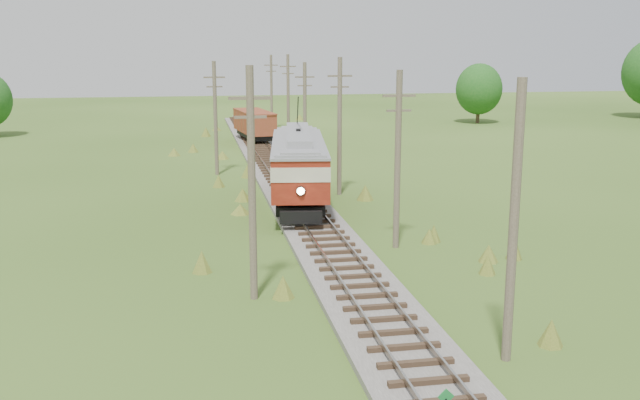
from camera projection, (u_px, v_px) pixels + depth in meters
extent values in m
cube|color=#605B54|center=(286.00, 186.00, 49.75)|extent=(3.60, 96.00, 0.25)
cube|color=#726659|center=(275.00, 181.00, 49.55)|extent=(0.08, 96.00, 0.17)
cube|color=#726659|center=(296.00, 180.00, 49.80)|extent=(0.08, 96.00, 0.17)
cube|color=#2D2116|center=(286.00, 183.00, 49.71)|extent=(2.40, 96.00, 0.16)
cube|color=#1B7C33|center=(446.00, 397.00, 18.32)|extent=(0.45, 0.03, 0.45)
cube|color=black|center=(299.00, 190.00, 43.70)|extent=(4.25, 12.46, 0.50)
cube|color=maroon|center=(299.00, 172.00, 43.46)|extent=(4.85, 13.57, 1.22)
cube|color=beige|center=(298.00, 156.00, 43.25)|extent=(4.89, 13.64, 0.77)
cube|color=black|center=(298.00, 156.00, 43.25)|extent=(4.84, 13.06, 0.61)
cube|color=maroon|center=(298.00, 147.00, 43.13)|extent=(4.85, 13.57, 0.33)
cube|color=gray|center=(298.00, 141.00, 43.06)|extent=(4.93, 13.71, 0.42)
cube|color=gray|center=(298.00, 135.00, 42.98)|extent=(2.72, 10.06, 0.44)
sphere|color=#FFF2BF|center=(301.00, 191.00, 36.87)|extent=(0.40, 0.40, 0.40)
cylinder|color=black|center=(298.00, 111.00, 44.66)|extent=(0.76, 5.12, 2.13)
cylinder|color=black|center=(285.00, 209.00, 38.76)|extent=(0.25, 0.90, 0.89)
cylinder|color=black|center=(315.00, 209.00, 38.84)|extent=(0.25, 0.90, 0.89)
cylinder|color=black|center=(285.00, 176.00, 48.57)|extent=(0.25, 0.90, 0.89)
cylinder|color=black|center=(310.00, 176.00, 48.65)|extent=(0.25, 0.90, 0.89)
cube|color=black|center=(255.00, 134.00, 72.27)|extent=(3.09, 7.50, 0.51)
cube|color=brown|center=(254.00, 122.00, 72.00)|extent=(3.72, 8.37, 2.02)
cube|color=brown|center=(254.00, 111.00, 71.78)|extent=(3.80, 8.54, 0.12)
cylinder|color=black|center=(253.00, 137.00, 69.77)|extent=(0.23, 0.82, 0.81)
cylinder|color=black|center=(268.00, 136.00, 70.24)|extent=(0.23, 0.82, 0.81)
cylinder|color=black|center=(242.00, 132.00, 74.27)|extent=(0.23, 0.82, 0.81)
cylinder|color=black|center=(256.00, 131.00, 74.74)|extent=(0.23, 0.82, 0.81)
cone|color=gray|center=(294.00, 146.00, 66.11)|extent=(3.29, 3.29, 1.23)
cone|color=gray|center=(304.00, 150.00, 65.32)|extent=(1.85, 1.85, 0.72)
cylinder|color=brown|center=(514.00, 225.00, 21.51)|extent=(0.30, 0.30, 8.80)
cylinder|color=brown|center=(398.00, 161.00, 34.07)|extent=(0.30, 0.30, 8.60)
cube|color=brown|center=(399.00, 96.00, 33.41)|extent=(1.60, 0.12, 0.12)
cube|color=brown|center=(399.00, 111.00, 33.56)|extent=(1.20, 0.10, 0.10)
cylinder|color=brown|center=(340.00, 127.00, 46.51)|extent=(0.30, 0.30, 9.00)
cube|color=brown|center=(340.00, 76.00, 45.81)|extent=(1.60, 0.12, 0.12)
cube|color=brown|center=(340.00, 87.00, 45.96)|extent=(1.20, 0.10, 0.10)
cylinder|color=brown|center=(305.00, 114.00, 59.03)|extent=(0.30, 0.30, 8.40)
cube|color=brown|center=(305.00, 77.00, 58.40)|extent=(1.60, 0.12, 0.12)
cube|color=brown|center=(305.00, 86.00, 58.55)|extent=(1.20, 0.10, 0.10)
cylinder|color=brown|center=(288.00, 99.00, 71.55)|extent=(0.30, 0.30, 8.90)
cube|color=brown|center=(288.00, 66.00, 70.86)|extent=(1.60, 0.12, 0.12)
cube|color=brown|center=(288.00, 74.00, 71.01)|extent=(1.20, 0.10, 0.10)
cylinder|color=brown|center=(271.00, 92.00, 84.03)|extent=(0.30, 0.30, 8.70)
cube|color=brown|center=(271.00, 65.00, 83.37)|extent=(1.60, 0.12, 0.12)
cube|color=brown|center=(271.00, 71.00, 83.52)|extent=(1.20, 0.10, 0.10)
cylinder|color=brown|center=(252.00, 186.00, 26.94)|extent=(0.30, 0.30, 9.00)
cube|color=brown|center=(250.00, 98.00, 26.24)|extent=(1.60, 0.12, 0.12)
cube|color=brown|center=(250.00, 117.00, 26.39)|extent=(1.20, 0.10, 0.10)
cylinder|color=brown|center=(216.00, 119.00, 53.85)|extent=(0.30, 0.30, 8.60)
cube|color=brown|center=(214.00, 77.00, 53.19)|extent=(1.60, 0.12, 0.12)
cube|color=brown|center=(215.00, 87.00, 53.34)|extent=(1.20, 0.10, 0.10)
cylinder|color=#38281C|center=(478.00, 113.00, 91.32)|extent=(0.50, 0.50, 2.52)
ellipsoid|color=#1B5318|center=(479.00, 89.00, 90.67)|extent=(5.88, 5.88, 6.47)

